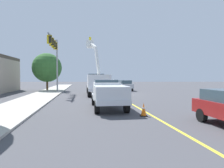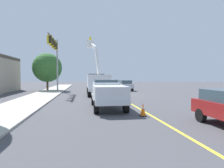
# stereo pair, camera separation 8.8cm
# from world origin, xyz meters

# --- Properties ---
(ground) EXTENTS (120.00, 120.00, 0.00)m
(ground) POSITION_xyz_m (0.00, 0.00, 0.00)
(ground) COLOR #47474C
(sidewalk_far_side) EXTENTS (59.91, 11.94, 0.12)m
(sidewalk_far_side) POSITION_xyz_m (-1.23, 8.74, 0.06)
(sidewalk_far_side) COLOR #B2ADA3
(sidewalk_far_side) RESTS_ON ground
(lane_centre_stripe) EXTENTS (49.53, 7.14, 0.01)m
(lane_centre_stripe) POSITION_xyz_m (0.00, 0.00, 0.00)
(lane_centre_stripe) COLOR yellow
(lane_centre_stripe) RESTS_ON ground
(utility_bucket_truck) EXTENTS (8.47, 3.62, 7.37)m
(utility_bucket_truck) POSITION_xyz_m (0.49, 2.35, 1.62)
(utility_bucket_truck) COLOR white
(utility_bucket_truck) RESTS_ON ground
(service_pickup_truck) EXTENTS (5.84, 2.86, 2.06)m
(service_pickup_truck) POSITION_xyz_m (-10.15, 0.83, 1.12)
(service_pickup_truck) COLOR silver
(service_pickup_truck) RESTS_ON ground
(passing_minivan) EXTENTS (5.02, 2.55, 1.69)m
(passing_minivan) POSITION_xyz_m (8.17, -1.68, 0.97)
(passing_minivan) COLOR silver
(passing_minivan) RESTS_ON ground
(traffic_cone_leading) EXTENTS (0.40, 0.40, 0.78)m
(traffic_cone_leading) POSITION_xyz_m (-12.84, -1.28, 0.38)
(traffic_cone_leading) COLOR black
(traffic_cone_leading) RESTS_ON ground
(traffic_cone_mid_front) EXTENTS (0.40, 0.40, 0.82)m
(traffic_cone_mid_front) POSITION_xyz_m (4.98, 1.22, 0.40)
(traffic_cone_mid_front) COLOR black
(traffic_cone_mid_front) RESTS_ON ground
(traffic_signal_mast) EXTENTS (7.32, 1.30, 7.73)m
(traffic_signal_mast) POSITION_xyz_m (2.31, 8.21, 5.70)
(traffic_signal_mast) COLOR gray
(traffic_signal_mast) RESTS_ON ground
(street_tree_right) EXTENTS (4.62, 4.62, 6.05)m
(street_tree_right) POSITION_xyz_m (7.18, 10.86, 3.73)
(street_tree_right) COLOR brown
(street_tree_right) RESTS_ON ground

